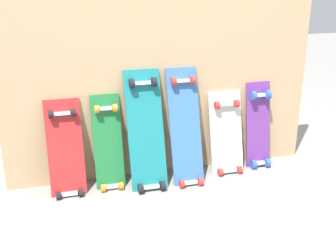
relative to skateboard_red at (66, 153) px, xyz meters
The scene contains 8 objects.
ground_plane 0.73m from the skateboard_red, ahead, with size 12.00×12.00×0.00m, color gray.
plywood_wall_panel 0.82m from the skateboard_red, 10.60° to the left, with size 2.14×0.04×1.44m, color tan.
skateboard_red is the anchor object (origin of this frame).
skateboard_green 0.27m from the skateboard_red, ahead, with size 0.19×0.21×0.68m.
skateboard_teal 0.53m from the skateboard_red, ahead, with size 0.24×0.31×0.83m.
skateboard_blue 0.80m from the skateboard_red, ahead, with size 0.21×0.30×0.83m.
skateboard_white 1.12m from the skateboard_red, ahead, with size 0.24×0.21×0.64m.
skateboard_purple 1.37m from the skateboard_red, ahead, with size 0.18×0.17×0.68m.
Camera 1 is at (-0.73, -2.66, 1.36)m, focal length 45.97 mm.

